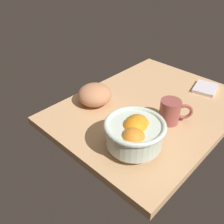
{
  "coord_description": "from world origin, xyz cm",
  "views": [
    {
      "loc": [
        70.06,
        45.76,
        55.88
      ],
      "look_at": [
        18.61,
        -3.34,
        5.0
      ],
      "focal_mm": 39.35,
      "sensor_mm": 36.0,
      "label": 1
    }
  ],
  "objects": [
    {
      "name": "mug",
      "position": [
        3.23,
        11.39,
        4.52
      ],
      "size": [
        9.17,
        10.41,
        9.05
      ],
      "color": "#9D4B44",
      "rests_on": "ground"
    },
    {
      "name": "bread_loaf",
      "position": [
        13.78,
        -17.55,
        4.09
      ],
      "size": [
        19.47,
        19.46,
        8.19
      ],
      "primitive_type": "ellipsoid",
      "rotation": [
        0.0,
        0.0,
        0.75
      ],
      "color": "tan",
      "rests_on": "ground"
    },
    {
      "name": "fruit_bowl",
      "position": [
        23.62,
        11.07,
        6.99
      ],
      "size": [
        19.25,
        19.25,
        11.97
      ],
      "color": "silver",
      "rests_on": "ground"
    },
    {
      "name": "ground_plane",
      "position": [
        0.0,
        0.0,
        -1.5
      ],
      "size": [
        76.65,
        57.73,
        3.0
      ],
      "primitive_type": "cube",
      "color": "tan"
    },
    {
      "name": "napkin_folded",
      "position": [
        -27.84,
        10.1,
        0.7
      ],
      "size": [
        13.18,
        11.38,
        1.41
      ],
      "primitive_type": "cube",
      "rotation": [
        0.0,
        0.0,
        0.22
      ],
      "color": "silver",
      "rests_on": "ground"
    }
  ]
}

